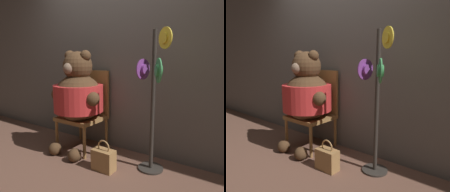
{
  "view_description": "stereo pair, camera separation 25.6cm",
  "coord_description": "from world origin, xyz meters",
  "views": [
    {
      "loc": [
        1.58,
        -1.85,
        1.24
      ],
      "look_at": [
        0.17,
        0.23,
        0.79
      ],
      "focal_mm": 35.0,
      "sensor_mm": 36.0,
      "label": 1
    },
    {
      "loc": [
        1.78,
        -1.7,
        1.24
      ],
      "look_at": [
        0.17,
        0.23,
        0.79
      ],
      "focal_mm": 35.0,
      "sensor_mm": 36.0,
      "label": 2
    }
  ],
  "objects": [
    {
      "name": "ground_plane",
      "position": [
        0.0,
        0.0,
        0.0
      ],
      "size": [
        14.0,
        14.0,
        0.0
      ],
      "primitive_type": "plane",
      "color": "brown"
    },
    {
      "name": "teddy_bear",
      "position": [
        -0.33,
        0.19,
        0.76
      ],
      "size": [
        0.77,
        0.68,
        1.32
      ],
      "color": "#4C331E",
      "rests_on": "ground_plane"
    },
    {
      "name": "hat_display_rack",
      "position": [
        0.7,
        0.2,
        0.8
      ],
      "size": [
        0.38,
        0.42,
        1.52
      ],
      "color": "#332D28",
      "rests_on": "ground_plane"
    },
    {
      "name": "wall_back",
      "position": [
        0.0,
        0.62,
        1.32
      ],
      "size": [
        8.0,
        0.1,
        2.65
      ],
      "color": "#66605B",
      "rests_on": "ground_plane"
    },
    {
      "name": "chair",
      "position": [
        -0.36,
        0.38,
        0.54
      ],
      "size": [
        0.55,
        0.52,
        1.06
      ],
      "color": "#9E703D",
      "rests_on": "ground_plane"
    },
    {
      "name": "handbag_on_ground",
      "position": [
        0.24,
        -0.05,
        0.12
      ],
      "size": [
        0.25,
        0.14,
        0.35
      ],
      "color": "#A87A47",
      "rests_on": "ground_plane"
    }
  ]
}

